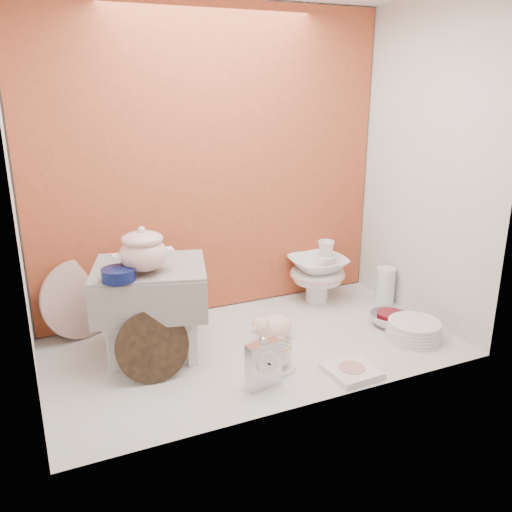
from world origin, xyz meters
The scene contains 17 objects.
ground centered at (0.00, 0.00, 0.00)m, with size 1.80×1.80×0.00m, color silver.
niche_shell centered at (0.00, 0.18, 0.93)m, with size 1.86×1.03×1.53m.
step_stool centered at (-0.42, 0.13, 0.20)m, with size 0.46×0.39×0.40m, color silver, non-canonical shape.
soup_tureen centered at (-0.46, 0.06, 0.50)m, with size 0.23×0.23×0.19m, color white, non-canonical shape.
cobalt_bowl centered at (-0.57, 0.01, 0.43)m, with size 0.13×0.13×0.05m, color #091246.
floral_platter centered at (-0.68, 0.44, 0.18)m, with size 0.37×0.10×0.36m, color silver, non-canonical shape.
blue_white_vase centered at (-0.49, 0.26, 0.11)m, with size 0.21×0.21×0.22m, color silver.
lacquer_tray centered at (-0.48, -0.09, 0.14)m, with size 0.29×0.09×0.29m, color black, non-canonical shape.
mantel_clock centered at (-0.10, -0.32, 0.10)m, with size 0.14×0.05×0.21m, color silver.
plush_pig centered at (0.11, 0.02, 0.06)m, with size 0.22×0.15×0.13m, color beige.
teacup_saucer centered at (0.01, -0.21, 0.01)m, with size 0.16×0.16×0.01m, color white.
gold_rim_teacup centered at (0.01, -0.21, 0.06)m, with size 0.13×0.13×0.10m, color white.
lattice_dish centered at (0.27, -0.38, 0.01)m, with size 0.19×0.19×0.03m, color white.
dinner_plate_stack centered at (0.70, -0.24, 0.04)m, with size 0.26×0.26×0.09m, color white.
crystal_bowl centered at (0.70, -0.08, 0.03)m, with size 0.20×0.20×0.06m, color silver.
clear_glass_vase centered at (0.84, 0.16, 0.10)m, with size 0.10×0.10×0.20m, color silver.
porcelain_tower centered at (0.53, 0.34, 0.17)m, with size 0.30×0.30×0.34m, color white, non-canonical shape.
Camera 1 is at (-0.88, -1.97, 1.13)m, focal length 37.44 mm.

